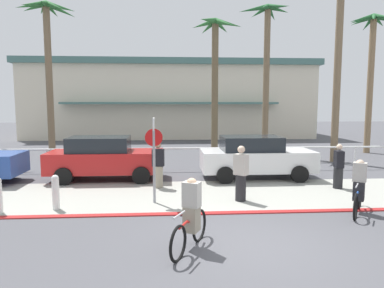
{
  "coord_description": "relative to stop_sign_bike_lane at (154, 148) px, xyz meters",
  "views": [
    {
      "loc": [
        -1.69,
        -7.2,
        2.98
      ],
      "look_at": [
        -0.78,
        6.0,
        1.48
      ],
      "focal_mm": 33.56,
      "sensor_mm": 36.0,
      "label": 1
    }
  ],
  "objects": [
    {
      "name": "rail_fence",
      "position": [
        2.09,
        5.16,
        -0.84
      ],
      "size": [
        27.65,
        0.08,
        1.04
      ],
      "color": "white",
      "rests_on": "ground"
    },
    {
      "name": "palm_tree_5",
      "position": [
        8.86,
        7.19,
        5.17
      ],
      "size": [
        3.05,
        3.25,
        9.54
      ],
      "color": "#756047",
      "rests_on": "ground"
    },
    {
      "name": "car_white_2",
      "position": [
        3.88,
        3.3,
        -0.81
      ],
      "size": [
        4.4,
        2.02,
        1.69
      ],
      "color": "white",
      "rests_on": "ground"
    },
    {
      "name": "pedestrian_1",
      "position": [
        0.07,
        1.94,
        -0.92
      ],
      "size": [
        0.44,
        0.37,
        1.64
      ],
      "color": "gray",
      "rests_on": "ground"
    },
    {
      "name": "sidewalk_strip",
      "position": [
        2.09,
        0.86,
        -1.67
      ],
      "size": [
        44.0,
        4.0,
        0.02
      ],
      "primitive_type": "cube",
      "color": "#9E9E93",
      "rests_on": "ground"
    },
    {
      "name": "palm_tree_2",
      "position": [
        -5.93,
        9.5,
        4.68
      ],
      "size": [
        3.02,
        3.21,
        8.38
      ],
      "color": "#756047",
      "rests_on": "ground"
    },
    {
      "name": "palm_tree_4",
      "position": [
        6.2,
        10.4,
        4.46
      ],
      "size": [
        2.98,
        3.13,
        8.65
      ],
      "color": "#756047",
      "rests_on": "ground"
    },
    {
      "name": "palm_tree_6",
      "position": [
        12.47,
        10.25,
        4.56
      ],
      "size": [
        3.53,
        3.31,
        8.18
      ],
      "color": "#846B4C",
      "rests_on": "ground"
    },
    {
      "name": "cyclist_red_0",
      "position": [
        0.87,
        -3.44,
        -0.98
      ],
      "size": [
        0.87,
        1.65,
        1.5
      ],
      "color": "black",
      "rests_on": "ground"
    },
    {
      "name": "building_backdrop",
      "position": [
        0.69,
        23.27,
        1.65
      ],
      "size": [
        25.05,
        10.64,
        6.62
      ],
      "color": "beige",
      "rests_on": "ground"
    },
    {
      "name": "curb_paint",
      "position": [
        2.09,
        -1.14,
        -1.66
      ],
      "size": [
        44.0,
        0.24,
        0.03
      ],
      "primitive_type": "cube",
      "color": "maroon",
      "rests_on": "ground"
    },
    {
      "name": "stop_sign_bike_lane",
      "position": [
        0.0,
        0.0,
        0.0
      ],
      "size": [
        0.52,
        0.56,
        2.56
      ],
      "color": "gray",
      "rests_on": "ground"
    },
    {
      "name": "pedestrian_2",
      "position": [
        2.62,
        0.03,
        -0.88
      ],
      "size": [
        0.47,
        0.46,
        1.71
      ],
      "color": "#232326",
      "rests_on": "ground"
    },
    {
      "name": "cyclist_blue_1",
      "position": [
        5.57,
        -1.37,
        -0.98
      ],
      "size": [
        1.07,
        1.54,
        1.5
      ],
      "color": "black",
      "rests_on": "ground"
    },
    {
      "name": "car_red_1",
      "position": [
        -2.05,
        3.48,
        -0.81
      ],
      "size": [
        4.4,
        2.02,
        1.69
      ],
      "color": "red",
      "rests_on": "ground"
    },
    {
      "name": "ground_plane",
      "position": [
        2.09,
        6.66,
        -1.68
      ],
      "size": [
        80.0,
        80.0,
        0.0
      ],
      "primitive_type": "plane",
      "color": "#4C4C51"
    },
    {
      "name": "bollard_1",
      "position": [
        -2.74,
        -0.49,
        -1.16
      ],
      "size": [
        0.2,
        0.2,
        1.0
      ],
      "color": "white",
      "rests_on": "ground"
    },
    {
      "name": "palm_tree_3",
      "position": [
        3.01,
        8.95,
        3.74
      ],
      "size": [
        2.71,
        3.41,
        7.5
      ],
      "color": "brown",
      "rests_on": "ground"
    },
    {
      "name": "pedestrian_0",
      "position": [
        6.35,
        1.4,
        -0.95
      ],
      "size": [
        0.36,
        0.43,
        1.58
      ],
      "color": "#232326",
      "rests_on": "ground"
    }
  ]
}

